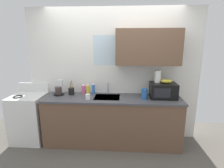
# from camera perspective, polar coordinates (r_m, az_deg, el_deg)

# --- Properties ---
(kitchen_wall_assembly) EXTENTS (3.26, 0.42, 2.50)m
(kitchen_wall_assembly) POSITION_cam_1_polar(r_m,az_deg,el_deg) (3.42, 2.56, 4.71)
(kitchen_wall_assembly) COLOR white
(kitchen_wall_assembly) RESTS_ON ground
(counter_unit) EXTENTS (2.49, 0.63, 0.90)m
(counter_unit) POSITION_cam_1_polar(r_m,az_deg,el_deg) (3.40, -0.03, -11.42)
(counter_unit) COLOR brown
(counter_unit) RESTS_ON ground
(sink_faucet) EXTENTS (0.03, 0.03, 0.21)m
(sink_faucet) POSITION_cam_1_polar(r_m,az_deg,el_deg) (3.44, -1.25, -1.38)
(sink_faucet) COLOR #B2B5BA
(sink_faucet) RESTS_ON counter_unit
(stove_range) EXTENTS (0.60, 0.60, 1.08)m
(stove_range) POSITION_cam_1_polar(r_m,az_deg,el_deg) (3.84, -24.76, -9.69)
(stove_range) COLOR white
(stove_range) RESTS_ON ground
(microwave) EXTENTS (0.46, 0.35, 0.27)m
(microwave) POSITION_cam_1_polar(r_m,az_deg,el_deg) (3.31, 15.99, -1.99)
(microwave) COLOR black
(microwave) RESTS_ON counter_unit
(banana_bunch) EXTENTS (0.20, 0.11, 0.07)m
(banana_bunch) POSITION_cam_1_polar(r_m,az_deg,el_deg) (3.28, 17.03, 0.87)
(banana_bunch) COLOR gold
(banana_bunch) RESTS_ON microwave
(paper_towel_roll) EXTENTS (0.11, 0.11, 0.22)m
(paper_towel_roll) POSITION_cam_1_polar(r_m,az_deg,el_deg) (3.29, 14.38, 2.38)
(paper_towel_roll) COLOR white
(paper_towel_roll) RESTS_ON microwave
(coffee_maker) EXTENTS (0.19, 0.21, 0.28)m
(coffee_maker) POSITION_cam_1_polar(r_m,az_deg,el_deg) (3.52, -16.52, -1.63)
(coffee_maker) COLOR black
(coffee_maker) RESTS_ON counter_unit
(dish_soap_bottle_blue) EXTENTS (0.06, 0.06, 0.22)m
(dish_soap_bottle_blue) POSITION_cam_1_polar(r_m,az_deg,el_deg) (3.44, -5.96, -1.52)
(dish_soap_bottle_blue) COLOR blue
(dish_soap_bottle_blue) RESTS_ON counter_unit
(dish_soap_bottle_yellow) EXTENTS (0.06, 0.06, 0.21)m
(dish_soap_bottle_yellow) POSITION_cam_1_polar(r_m,az_deg,el_deg) (3.44, -7.67, -1.65)
(dish_soap_bottle_yellow) COLOR yellow
(dish_soap_bottle_yellow) RESTS_ON counter_unit
(dish_soap_bottle_pink) EXTENTS (0.07, 0.07, 0.20)m
(dish_soap_bottle_pink) POSITION_cam_1_polar(r_m,az_deg,el_deg) (3.49, -9.09, -1.58)
(dish_soap_bottle_pink) COLOR #E55999
(dish_soap_bottle_pink) RESTS_ON counter_unit
(cereal_canister) EXTENTS (0.10, 0.10, 0.19)m
(cereal_canister) POSITION_cam_1_polar(r_m,az_deg,el_deg) (3.17, 10.29, -3.12)
(cereal_canister) COLOR #2659A5
(cereal_canister) RESTS_ON counter_unit
(mug_white) EXTENTS (0.08, 0.08, 0.09)m
(mug_white) POSITION_cam_1_polar(r_m,az_deg,el_deg) (3.14, -7.71, -4.06)
(mug_white) COLOR white
(mug_white) RESTS_ON counter_unit
(utensil_crock) EXTENTS (0.11, 0.11, 0.27)m
(utensil_crock) POSITION_cam_1_polar(r_m,az_deg,el_deg) (3.47, -12.84, -2.23)
(utensil_crock) COLOR black
(utensil_crock) RESTS_ON counter_unit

